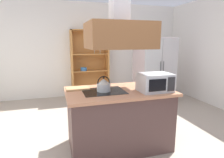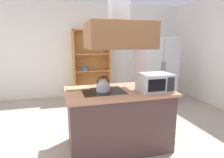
{
  "view_description": "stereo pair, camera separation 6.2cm",
  "coord_description": "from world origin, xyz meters",
  "px_view_note": "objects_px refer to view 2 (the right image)",
  "views": [
    {
      "loc": [
        -0.86,
        -2.66,
        1.61
      ],
      "look_at": [
        0.03,
        0.27,
        1.0
      ],
      "focal_mm": 30.39,
      "sensor_mm": 36.0,
      "label": 1
    },
    {
      "loc": [
        -0.8,
        -2.67,
        1.61
      ],
      "look_at": [
        0.03,
        0.27,
        1.0
      ],
      "focal_mm": 30.39,
      "sensor_mm": 36.0,
      "label": 2
    }
  ],
  "objects_px": {
    "kettle": "(103,85)",
    "refrigerator": "(155,71)",
    "cutting_board": "(77,88)",
    "microwave": "(155,83)",
    "dish_cabinet": "(91,67)"
  },
  "relations": [
    {
      "from": "dish_cabinet",
      "to": "kettle",
      "type": "relative_size",
      "value": 8.68
    },
    {
      "from": "kettle",
      "to": "dish_cabinet",
      "type": "bearing_deg",
      "value": 83.7
    },
    {
      "from": "refrigerator",
      "to": "kettle",
      "type": "relative_size",
      "value": 7.67
    },
    {
      "from": "cutting_board",
      "to": "dish_cabinet",
      "type": "bearing_deg",
      "value": 75.89
    },
    {
      "from": "cutting_board",
      "to": "microwave",
      "type": "relative_size",
      "value": 0.74
    },
    {
      "from": "refrigerator",
      "to": "kettle",
      "type": "height_order",
      "value": "refrigerator"
    },
    {
      "from": "kettle",
      "to": "cutting_board",
      "type": "relative_size",
      "value": 0.65
    },
    {
      "from": "refrigerator",
      "to": "cutting_board",
      "type": "height_order",
      "value": "refrigerator"
    },
    {
      "from": "cutting_board",
      "to": "microwave",
      "type": "xyz_separation_m",
      "value": [
        1.05,
        -0.45,
        0.12
      ]
    },
    {
      "from": "refrigerator",
      "to": "dish_cabinet",
      "type": "relative_size",
      "value": 0.88
    },
    {
      "from": "refrigerator",
      "to": "dish_cabinet",
      "type": "height_order",
      "value": "dish_cabinet"
    },
    {
      "from": "microwave",
      "to": "cutting_board",
      "type": "bearing_deg",
      "value": 157.0
    },
    {
      "from": "dish_cabinet",
      "to": "cutting_board",
      "type": "distance_m",
      "value": 2.71
    },
    {
      "from": "kettle",
      "to": "refrigerator",
      "type": "bearing_deg",
      "value": 44.65
    },
    {
      "from": "kettle",
      "to": "cutting_board",
      "type": "xyz_separation_m",
      "value": [
        -0.34,
        0.24,
        -0.08
      ]
    }
  ]
}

